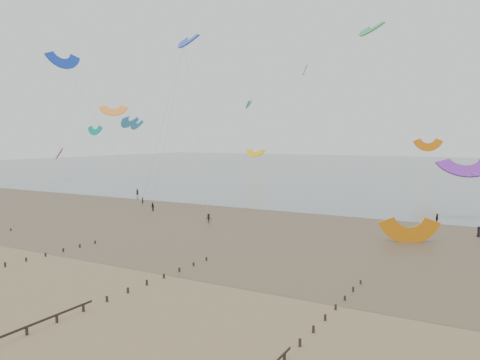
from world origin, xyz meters
name	(u,v)px	position (x,y,z in m)	size (l,w,h in m)	color
ground	(105,283)	(0.00, 0.00, 0.00)	(500.00, 500.00, 0.00)	brown
sea_and_shore	(240,224)	(-4.08, 34.40, 0.01)	(500.00, 665.00, 0.03)	#475654
kitesurfer_lead	(143,200)	(-33.90, 44.59, 0.79)	(0.57, 0.38, 1.57)	black
kitesurfers	(460,225)	(28.36, 46.10, 0.88)	(120.09, 23.10, 1.89)	black
grounded_kite	(409,242)	(22.98, 33.57, 0.00)	(6.82, 3.57, 5.19)	orange
kites_airborne	(301,119)	(-14.83, 87.96, 19.39)	(247.59, 114.91, 41.81)	purple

